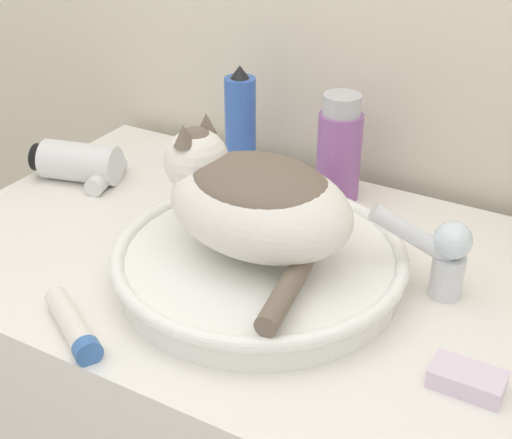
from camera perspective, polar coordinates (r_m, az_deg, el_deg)
The scene contains 8 objects.
sink_basin at distance 0.98m, azimuth 0.38°, elevation -3.44°, with size 0.41×0.41×0.05m.
cat at distance 0.93m, azimuth -0.12°, elevation 1.69°, with size 0.28×0.27×0.16m.
faucet at distance 0.96m, azimuth 14.63°, elevation -2.57°, with size 0.13×0.08×0.13m.
spray_bottle_trigger at distance 1.25m, azimuth -1.26°, elevation 7.63°, with size 0.05×0.05×0.20m.
mouthwash_bottle at distance 1.18m, azimuth 6.67°, elevation 5.60°, with size 0.07×0.07×0.18m.
cream_tube at distance 0.92m, azimuth -14.47°, elevation -8.18°, with size 0.13×0.10×0.03m.
hair_dryer at distance 1.28m, azimuth -13.78°, elevation 4.36°, with size 0.17×0.12×0.07m.
soap_bar at distance 0.85m, azimuth 16.52°, elevation -12.16°, with size 0.08×0.05×0.02m.
Camera 1 is at (0.40, -0.45, 1.44)m, focal length 50.00 mm.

